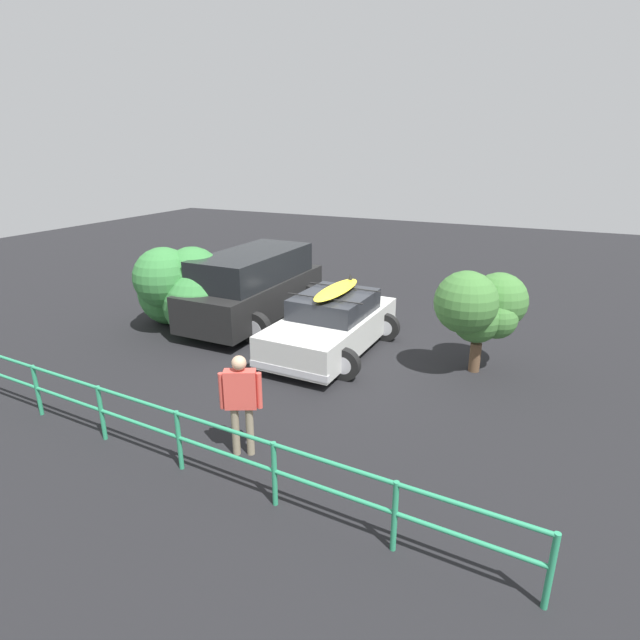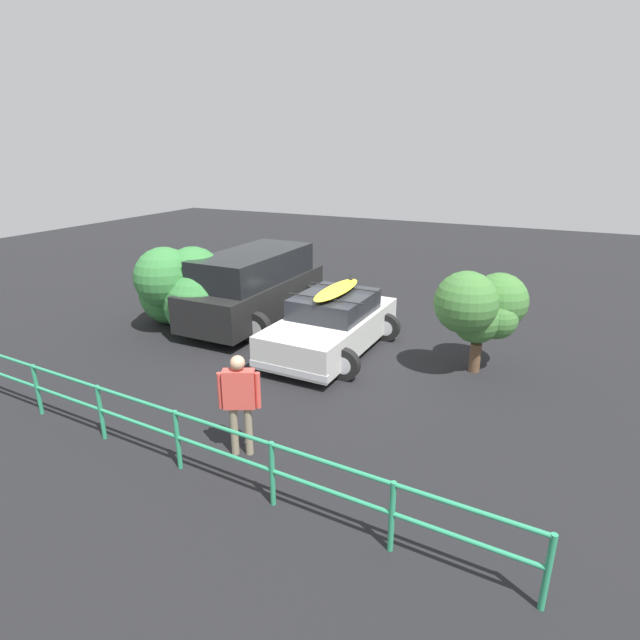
# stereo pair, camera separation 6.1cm
# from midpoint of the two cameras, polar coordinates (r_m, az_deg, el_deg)

# --- Properties ---
(ground_plane) EXTENTS (44.00, 44.00, 0.02)m
(ground_plane) POSITION_cam_midpoint_polar(r_m,az_deg,el_deg) (11.66, 1.90, -3.54)
(ground_plane) COLOR black
(ground_plane) RESTS_ON ground
(sedan_car) EXTENTS (2.52, 4.05, 1.62)m
(sedan_car) POSITION_cam_midpoint_polar(r_m,az_deg,el_deg) (11.42, 1.54, -0.51)
(sedan_car) COLOR silver
(sedan_car) RESTS_ON ground
(suv_car) EXTENTS (2.66, 4.81, 1.92)m
(suv_car) POSITION_cam_midpoint_polar(r_m,az_deg,el_deg) (13.43, -7.33, 3.86)
(suv_car) COLOR black
(suv_car) RESTS_ON ground
(person_bystander) EXTENTS (0.58, 0.37, 1.64)m
(person_bystander) POSITION_cam_midpoint_polar(r_m,az_deg,el_deg) (7.57, -8.96, -8.63)
(person_bystander) COLOR gray
(person_bystander) RESTS_ON ground
(railing_fence) EXTENTS (9.93, 0.63, 0.95)m
(railing_fence) POSITION_cam_midpoint_polar(r_m,az_deg,el_deg) (7.61, -15.84, -12.03)
(railing_fence) COLOR #2D9366
(railing_fence) RESTS_ON ground
(bush_near_left) EXTENTS (1.76, 2.01, 2.21)m
(bush_near_left) POSITION_cam_midpoint_polar(r_m,az_deg,el_deg) (10.63, 18.08, 1.28)
(bush_near_left) COLOR brown
(bush_near_left) RESTS_ON ground
(bush_near_right) EXTENTS (2.97, 2.22, 2.25)m
(bush_near_right) POSITION_cam_midpoint_polar(r_m,az_deg,el_deg) (13.24, -15.27, 3.36)
(bush_near_right) COLOR brown
(bush_near_right) RESTS_ON ground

